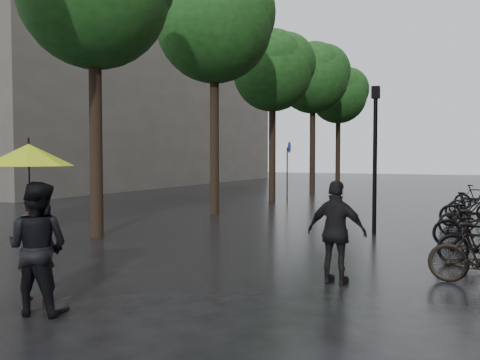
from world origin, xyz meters
The scene contains 9 objects.
bg_building centered at (-22.00, 28.00, 7.00)m, with size 16.00×30.00×14.00m, color #47423D.
street_trees centered at (-3.99, 15.91, 6.34)m, with size 4.33×34.03×8.91m.
person_burgundy centered at (-0.96, 2.11, 0.77)m, with size 0.56×0.37×1.55m, color black.
person_black centered at (-0.49, 1.71, 0.86)m, with size 0.84×0.65×1.73m, color black.
lime_umbrella centered at (-0.81, 1.89, 2.07)m, with size 1.17×1.17×1.72m.
pedestrian_walking centered at (2.65, 4.91, 0.84)m, with size 0.98×0.41×1.67m, color black.
parked_bicycles centered at (4.62, 11.96, 0.48)m, with size 1.97×13.00×1.03m.
lamp_post centered at (2.22, 10.51, 2.37)m, with size 0.20×0.20×3.90m.
cycle_sign centered at (-3.00, 18.27, 1.80)m, with size 0.14×0.49×2.72m.
Camera 1 is at (4.70, -3.10, 2.05)m, focal length 38.00 mm.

